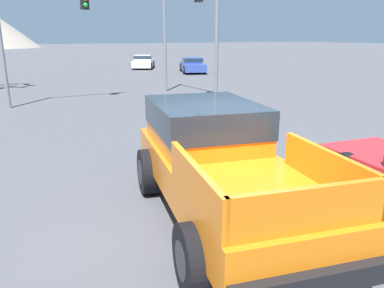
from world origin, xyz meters
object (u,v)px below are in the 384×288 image
orange_pickup_truck (216,154)px  parked_car_blue (192,65)px  traffic_light_main (40,17)px  traffic_light_crosswalk (178,15)px  parked_car_white (143,62)px

orange_pickup_truck → parked_car_blue: size_ratio=1.13×
orange_pickup_truck → traffic_light_main: size_ratio=1.04×
traffic_light_main → traffic_light_crosswalk: (6.45, -0.22, 0.23)m
traffic_light_crosswalk → traffic_light_main: bearing=-91.9°
traffic_light_main → traffic_light_crosswalk: traffic_light_crosswalk is taller
parked_car_blue → parked_car_white: (-2.02, 5.91, 0.00)m
parked_car_blue → orange_pickup_truck: bearing=83.5°
orange_pickup_truck → traffic_light_main: bearing=106.3°
parked_car_white → traffic_light_main: traffic_light_main is taller
traffic_light_main → traffic_light_crosswalk: bearing=-1.9°
orange_pickup_truck → parked_car_white: size_ratio=1.18×
orange_pickup_truck → parked_car_white: orange_pickup_truck is taller
traffic_light_crosswalk → parked_car_white: bearing=163.5°
parked_car_white → traffic_light_crosswalk: traffic_light_crosswalk is taller
parked_car_blue → parked_car_white: size_ratio=1.05×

